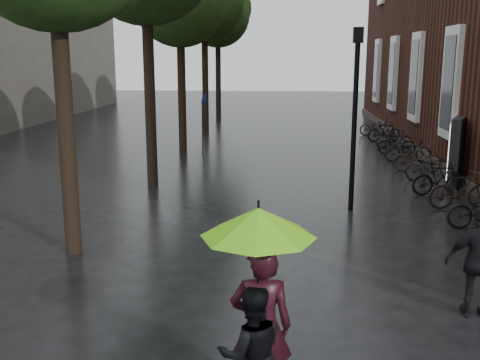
# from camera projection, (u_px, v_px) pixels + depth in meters

# --- Properties ---
(person_burgundy) EXTENTS (0.71, 0.49, 1.89)m
(person_burgundy) POSITION_uv_depth(u_px,v_px,m) (261.00, 327.00, 6.18)
(person_burgundy) COLOR #320E18
(person_burgundy) RESTS_ON ground
(person_black) EXTENTS (0.84, 0.72, 1.52)m
(person_black) POSITION_uv_depth(u_px,v_px,m) (251.00, 354.00, 5.98)
(person_black) COLOR black
(person_black) RESTS_ON ground
(lime_umbrella) EXTENTS (1.23, 1.23, 1.80)m
(lime_umbrella) POSITION_uv_depth(u_px,v_px,m) (258.00, 222.00, 5.81)
(lime_umbrella) COLOR black
(lime_umbrella) RESTS_ON ground
(parked_bicycles) EXTENTS (2.06, 19.45, 1.02)m
(parked_bicycles) POSITION_uv_depth(u_px,v_px,m) (423.00, 162.00, 18.27)
(parked_bicycles) COLOR black
(parked_bicycles) RESTS_ON ground
(ad_lightbox) EXTENTS (0.31, 1.37, 2.07)m
(ad_lightbox) POSITION_uv_depth(u_px,v_px,m) (456.00, 152.00, 16.88)
(ad_lightbox) COLOR black
(ad_lightbox) RESTS_ON ground
(lamp_post) EXTENTS (0.23, 0.23, 4.53)m
(lamp_post) POSITION_uv_depth(u_px,v_px,m) (355.00, 102.00, 13.76)
(lamp_post) COLOR black
(lamp_post) RESTS_ON ground
(cycle_sign) EXTENTS (0.13, 0.44, 2.40)m
(cycle_sign) POSITION_uv_depth(u_px,v_px,m) (203.00, 114.00, 22.29)
(cycle_sign) COLOR #262628
(cycle_sign) RESTS_ON ground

